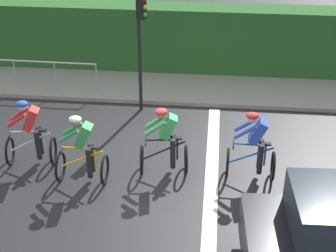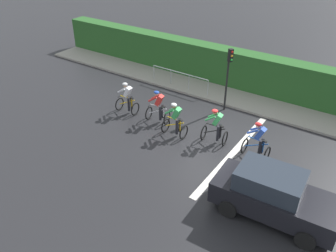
# 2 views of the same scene
# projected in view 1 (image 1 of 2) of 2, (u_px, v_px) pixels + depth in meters

# --- Properties ---
(ground_plane) EXTENTS (80.00, 80.00, 0.00)m
(ground_plane) POSITION_uv_depth(u_px,v_px,m) (154.00, 177.00, 11.45)
(ground_plane) COLOR black
(sidewalk_kerb) EXTENTS (2.80, 25.33, 0.12)m
(sidewalk_kerb) POSITION_uv_depth(u_px,v_px,m) (112.00, 81.00, 15.94)
(sidewalk_kerb) COLOR gray
(sidewalk_kerb) RESTS_ON ground
(stone_wall_low) EXTENTS (0.44, 25.33, 0.44)m
(stone_wall_low) POSITION_uv_depth(u_px,v_px,m) (117.00, 65.00, 16.63)
(stone_wall_low) COLOR tan
(stone_wall_low) RESTS_ON ground
(hedge_wall) EXTENTS (1.10, 25.33, 2.20)m
(hedge_wall) POSITION_uv_depth(u_px,v_px,m) (117.00, 37.00, 16.46)
(hedge_wall) COLOR #265623
(hedge_wall) RESTS_ON ground
(road_marking_stop_line) EXTENTS (7.00, 0.30, 0.01)m
(road_marking_stop_line) POSITION_uv_depth(u_px,v_px,m) (211.00, 180.00, 11.34)
(road_marking_stop_line) COLOR silver
(road_marking_stop_line) RESTS_ON ground
(cyclist_second) EXTENTS (0.81, 1.16, 1.66)m
(cyclist_second) POSITION_uv_depth(u_px,v_px,m) (31.00, 134.00, 11.56)
(cyclist_second) COLOR black
(cyclist_second) RESTS_ON ground
(cyclist_mid) EXTENTS (0.70, 1.09, 1.66)m
(cyclist_mid) POSITION_uv_depth(u_px,v_px,m) (82.00, 151.00, 10.93)
(cyclist_mid) COLOR black
(cyclist_mid) RESTS_ON ground
(cyclist_fourth) EXTENTS (0.79, 1.15, 1.66)m
(cyclist_fourth) POSITION_uv_depth(u_px,v_px,m) (166.00, 143.00, 11.24)
(cyclist_fourth) COLOR black
(cyclist_fourth) RESTS_ON ground
(cyclist_trailing) EXTENTS (0.72, 1.11, 1.66)m
(cyclist_trailing) POSITION_uv_depth(u_px,v_px,m) (254.00, 147.00, 11.07)
(cyclist_trailing) COLOR black
(cyclist_trailing) RESTS_ON ground
(traffic_light_near_crossing) EXTENTS (0.27, 0.29, 3.34)m
(traffic_light_near_crossing) POSITION_uv_depth(u_px,v_px,m) (141.00, 36.00, 13.23)
(traffic_light_near_crossing) COLOR black
(traffic_light_near_crossing) RESTS_ON ground
(pedestrian_railing_kerbside) EXTENTS (0.12, 3.84, 1.03)m
(pedestrian_railing_kerbside) POSITION_uv_depth(u_px,v_px,m) (34.00, 68.00, 14.98)
(pedestrian_railing_kerbside) COLOR #999EA3
(pedestrian_railing_kerbside) RESTS_ON ground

